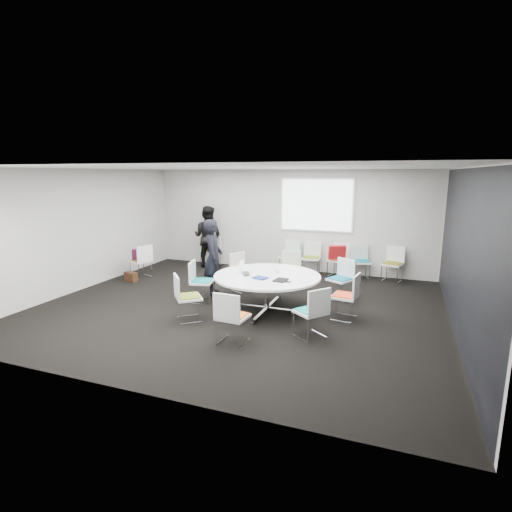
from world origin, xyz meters
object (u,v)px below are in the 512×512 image
(chair_ring_b, at_px, (340,287))
(chair_back_d, at_px, (360,268))
(conference_table, at_px, (267,285))
(chair_back_b, at_px, (311,264))
(chair_ring_g, at_px, (233,327))
(chair_back_e, at_px, (392,271))
(cup, at_px, (277,271))
(chair_ring_d, at_px, (243,279))
(chair_person_back, at_px, (211,256))
(chair_back_a, at_px, (289,263))
(brown_bag, at_px, (131,277))
(chair_ring_f, at_px, (188,306))
(chair_ring_e, at_px, (202,289))
(chair_ring_h, at_px, (311,322))
(person_main, at_px, (213,258))
(laptop, at_px, (248,274))
(person_back, at_px, (208,237))
(chair_spare_left, at_px, (141,267))
(chair_ring_a, at_px, (345,305))
(chair_back_c, at_px, (338,266))
(maroon_bag, at_px, (140,254))
(chair_ring_c, at_px, (291,277))

(chair_ring_b, distance_m, chair_back_d, 1.98)
(conference_table, bearing_deg, chair_back_b, 86.94)
(chair_ring_g, bearing_deg, chair_ring_b, 70.52)
(chair_back_e, height_order, cup, chair_back_e)
(chair_back_d, height_order, chair_back_e, same)
(chair_ring_d, distance_m, chair_person_back, 2.82)
(chair_back_a, relative_size, brown_bag, 2.44)
(chair_back_a, bearing_deg, chair_ring_d, 85.71)
(chair_ring_f, height_order, brown_bag, chair_ring_f)
(chair_ring_e, height_order, chair_ring_h, same)
(chair_ring_e, distance_m, chair_ring_g, 2.26)
(chair_ring_e, bearing_deg, person_main, 166.07)
(conference_table, xyz_separation_m, laptop, (-0.37, -0.07, 0.22))
(chair_ring_b, distance_m, laptop, 2.13)
(chair_back_b, bearing_deg, chair_ring_g, 84.45)
(chair_ring_e, height_order, person_back, person_back)
(chair_back_d, distance_m, chair_spare_left, 5.72)
(person_back, relative_size, cup, 19.79)
(chair_back_b, bearing_deg, person_back, -0.28)
(chair_ring_d, xyz_separation_m, chair_back_a, (0.54, 2.08, 0.00))
(chair_ring_a, distance_m, chair_ring_b, 1.21)
(chair_ring_h, bearing_deg, laptop, 95.92)
(chair_ring_e, height_order, chair_back_e, same)
(chair_ring_a, relative_size, laptop, 2.63)
(chair_ring_e, distance_m, chair_ring_h, 2.80)
(chair_ring_g, relative_size, chair_back_b, 1.00)
(chair_ring_h, distance_m, chair_back_d, 4.23)
(conference_table, xyz_separation_m, cup, (0.13, 0.24, 0.25))
(chair_ring_b, distance_m, person_main, 2.86)
(chair_back_c, distance_m, chair_back_e, 1.36)
(laptop, distance_m, maroon_bag, 3.82)
(chair_ring_d, bearing_deg, chair_back_b, 178.26)
(chair_ring_g, bearing_deg, cup, 89.70)
(conference_table, xyz_separation_m, chair_ring_b, (1.25, 1.24, -0.25))
(chair_ring_a, bearing_deg, chair_back_d, 8.65)
(chair_spare_left, distance_m, person_back, 2.14)
(chair_back_a, height_order, chair_back_e, same)
(laptop, bearing_deg, maroon_bag, 41.04)
(conference_table, height_order, chair_back_b, chair_back_b)
(chair_back_b, xyz_separation_m, laptop, (-0.54, -3.27, 0.47))
(conference_table, height_order, chair_ring_f, chair_ring_f)
(chair_ring_h, height_order, person_main, person_main)
(chair_ring_f, bearing_deg, brown_bag, -165.43)
(chair_spare_left, bearing_deg, chair_ring_h, -94.32)
(chair_ring_c, bearing_deg, chair_ring_f, 47.67)
(conference_table, xyz_separation_m, chair_back_e, (2.26, 3.20, -0.25))
(chair_ring_f, xyz_separation_m, chair_ring_h, (2.31, 0.02, 0.00))
(chair_person_back, bearing_deg, chair_back_c, -160.61)
(chair_back_a, bearing_deg, maroon_bag, 38.65)
(chair_ring_g, distance_m, chair_back_a, 4.88)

